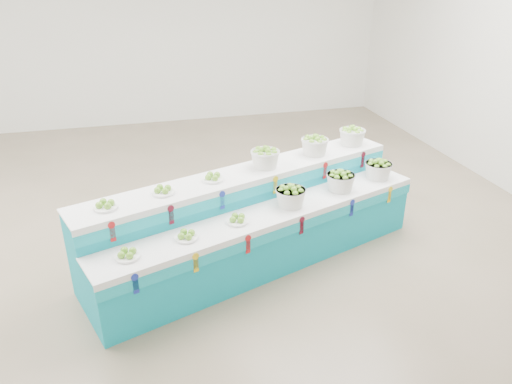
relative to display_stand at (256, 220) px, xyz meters
The scene contains 15 objects.
ground 1.23m from the display_stand, 134.93° to the left, with size 10.00×10.00×0.00m, color #70654D.
back_wall 6.03m from the display_stand, 97.75° to the left, with size 10.00×10.00×0.00m, color silver.
display_stand is the anchor object (origin of this frame).
plate_lower_left 1.66m from the display_stand, 151.82° to the right, with size 0.24×0.24×0.09m, color white.
plate_lower_mid 1.07m from the display_stand, 146.63° to the right, with size 0.24×0.24×0.09m, color white.
plate_lower_right 0.54m from the display_stand, 128.83° to the right, with size 0.24×0.24×0.09m, color white.
basket_lower_left 0.51m from the display_stand, 20.74° to the right, with size 0.34×0.34×0.24m, color silver, non-canonical shape.
basket_lower_mid 1.13m from the display_stand, ahead, with size 0.34×0.34×0.24m, color silver, non-canonical shape.
basket_lower_right 1.75m from the display_stand, 10.91° to the left, with size 0.34×0.34×0.24m, color silver, non-canonical shape.
plate_upper_left 1.73m from the display_stand, 169.49° to the right, with size 0.24×0.24×0.09m, color white.
plate_upper_mid 1.18m from the display_stand, behind, with size 0.24×0.24×0.09m, color white.
plate_upper_right 0.73m from the display_stand, 167.52° to the left, with size 0.24×0.24×0.09m, color white.
basket_upper_left 0.74m from the display_stand, 59.43° to the left, with size 0.34×0.34×0.24m, color silver, non-canonical shape.
basket_upper_mid 1.25m from the display_stand, 32.79° to the left, with size 0.34×0.34×0.24m, color silver, non-canonical shape.
basket_upper_right 1.83m from the display_stand, 27.79° to the left, with size 0.34×0.34×0.24m, color silver, non-canonical shape.
Camera 1 is at (-0.47, -5.63, 3.25)m, focal length 34.53 mm.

